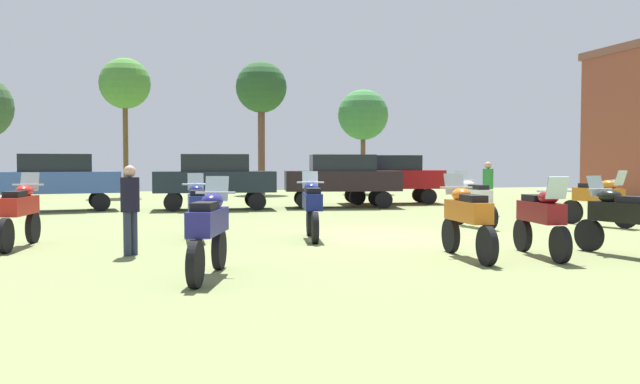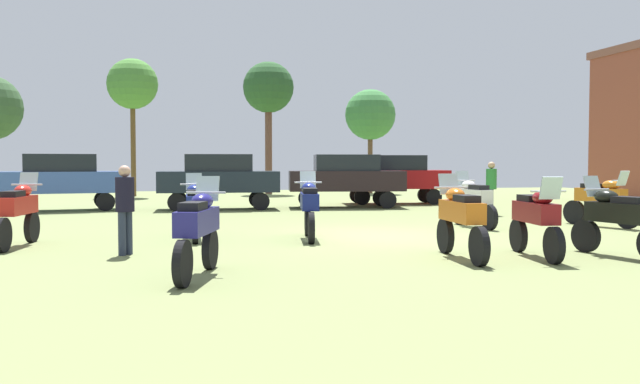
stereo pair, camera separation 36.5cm
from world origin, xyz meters
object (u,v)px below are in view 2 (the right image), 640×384
(motorcycle_2, at_px, (309,206))
(car_2, at_px, (60,178))
(motorcycle_5, at_px, (194,207))
(car_3, at_px, (395,175))
(motorcycle_1, at_px, (18,211))
(car_1, at_px, (346,177))
(car_5, at_px, (219,177))
(person_2, at_px, (125,203))
(tree_5, at_px, (370,115))
(motorcycle_7, at_px, (461,217))
(motorcycle_4, at_px, (536,218))
(motorcycle_10, at_px, (617,217))
(motorcycle_12, at_px, (601,199))
(tree_4, at_px, (132,85))
(motorcycle_3, at_px, (198,228))
(tree_3, at_px, (268,89))
(motorcycle_11, at_px, (474,200))
(person_1, at_px, (491,184))

(motorcycle_2, distance_m, car_2, 12.51)
(motorcycle_5, distance_m, car_3, 14.01)
(motorcycle_1, bearing_deg, car_1, 54.19)
(car_5, height_order, person_2, car_5)
(car_5, distance_m, tree_5, 14.77)
(motorcycle_7, distance_m, person_2, 6.09)
(motorcycle_4, relative_size, person_2, 1.31)
(motorcycle_2, distance_m, motorcycle_10, 6.22)
(car_1, height_order, person_2, car_1)
(motorcycle_4, distance_m, motorcycle_12, 6.84)
(motorcycle_4, distance_m, tree_4, 25.82)
(car_2, relative_size, tree_4, 0.65)
(car_1, bearing_deg, car_3, -46.70)
(motorcycle_3, distance_m, tree_4, 25.28)
(motorcycle_5, distance_m, car_5, 9.43)
(motorcycle_12, xyz_separation_m, tree_3, (-5.60, 20.70, 4.97))
(motorcycle_10, bearing_deg, tree_3, 82.89)
(person_2, bearing_deg, car_1, 7.05)
(motorcycle_1, height_order, motorcycle_7, motorcycle_1)
(motorcycle_4, height_order, tree_4, tree_4)
(motorcycle_3, height_order, tree_4, tree_4)
(tree_4, bearing_deg, motorcycle_10, -69.09)
(car_1, bearing_deg, tree_4, 46.89)
(car_2, relative_size, car_3, 0.99)
(motorcycle_7, distance_m, motorcycle_11, 5.94)
(motorcycle_10, distance_m, motorcycle_12, 6.06)
(car_3, distance_m, car_5, 7.55)
(motorcycle_1, height_order, person_2, person_2)
(motorcycle_1, bearing_deg, person_1, 30.28)
(motorcycle_2, height_order, tree_3, tree_3)
(motorcycle_7, xyz_separation_m, motorcycle_12, (6.26, 4.60, -0.00))
(motorcycle_10, relative_size, car_1, 0.46)
(motorcycle_1, distance_m, person_2, 2.74)
(person_2, height_order, tree_4, tree_4)
(motorcycle_11, bearing_deg, motorcycle_2, -164.04)
(motorcycle_7, height_order, motorcycle_12, motorcycle_7)
(car_5, distance_m, tree_4, 11.83)
(motorcycle_10, bearing_deg, car_1, 82.77)
(motorcycle_11, xyz_separation_m, person_1, (2.45, 3.63, 0.29))
(motorcycle_5, height_order, motorcycle_7, motorcycle_7)
(person_2, xyz_separation_m, tree_3, (6.43, 23.38, 4.75))
(motorcycle_10, bearing_deg, motorcycle_4, 158.99)
(tree_3, distance_m, tree_4, 7.24)
(motorcycle_5, relative_size, motorcycle_11, 1.04)
(motorcycle_3, height_order, car_3, car_3)
(motorcycle_2, xyz_separation_m, tree_5, (8.19, 20.95, 3.60))
(motorcycle_2, height_order, motorcycle_11, motorcycle_2)
(motorcycle_7, relative_size, tree_4, 0.33)
(car_2, distance_m, person_2, 12.55)
(person_2, bearing_deg, motorcycle_11, -29.03)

